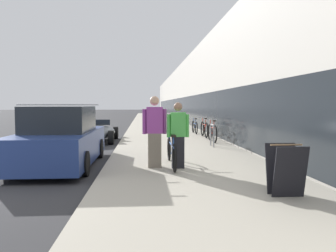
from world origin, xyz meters
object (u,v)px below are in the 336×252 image
object	(u,v)px
person_rider	(178,135)
vintage_roadster_curbside	(96,132)
tandem_bicycle	(172,152)
cruiser_bike_farthest	(195,127)
sandwich_board_sign	(286,170)
parked_sedan_curbside	(61,139)
cruiser_bike_middle	(204,129)
cruiser_bike_nearest	(212,132)
person_bystander	(155,132)
bike_rack_hoop	(212,133)

from	to	relation	value
person_rider	vintage_roadster_curbside	size ratio (longest dim) A/B	0.40
tandem_bicycle	cruiser_bike_farthest	distance (m)	9.71
sandwich_board_sign	parked_sedan_curbside	xyz separation A→B (m)	(-4.71, 3.67, 0.17)
parked_sedan_curbside	vintage_roadster_curbside	size ratio (longest dim) A/B	1.09
cruiser_bike_middle	cruiser_bike_nearest	bearing A→B (deg)	-90.81
cruiser_bike_middle	parked_sedan_curbside	distance (m)	8.41
person_rider	cruiser_bike_nearest	size ratio (longest dim) A/B	0.93
person_bystander	person_rider	bearing A→B (deg)	-12.79
vintage_roadster_curbside	cruiser_bike_middle	bearing A→B (deg)	6.28
bike_rack_hoop	cruiser_bike_nearest	distance (m)	1.60
person_bystander	vintage_roadster_curbside	world-z (taller)	person_bystander
cruiser_bike_middle	cruiser_bike_farthest	bearing A→B (deg)	93.84
cruiser_bike_nearest	parked_sedan_curbside	size ratio (longest dim) A/B	0.39
person_rider	parked_sedan_curbside	distance (m)	3.29
person_bystander	cruiser_bike_middle	world-z (taller)	person_bystander
person_rider	tandem_bicycle	bearing A→B (deg)	114.99
tandem_bicycle	cruiser_bike_middle	bearing A→B (deg)	73.18
bike_rack_hoop	cruiser_bike_nearest	xyz separation A→B (m)	(0.33, 1.56, -0.12)
person_rider	bike_rack_hoop	xyz separation A→B (m)	(1.74, 4.12, -0.31)
person_bystander	cruiser_bike_middle	xyz separation A→B (m)	(2.68, 7.54, -0.50)
sandwich_board_sign	cruiser_bike_farthest	bearing A→B (deg)	88.33
person_bystander	vintage_roadster_curbside	size ratio (longest dim) A/B	0.44
person_rider	person_bystander	distance (m)	0.60
bike_rack_hoop	person_bystander	bearing A→B (deg)	-120.14
sandwich_board_sign	vintage_roadster_curbside	bearing A→B (deg)	115.55
bike_rack_hoop	vintage_roadster_curbside	world-z (taller)	vintage_roadster_curbside
vintage_roadster_curbside	tandem_bicycle	bearing A→B (deg)	-66.90
person_rider	sandwich_board_sign	distance (m)	3.08
cruiser_bike_farthest	parked_sedan_curbside	bearing A→B (deg)	-120.24
person_rider	person_bystander	size ratio (longest dim) A/B	0.91
tandem_bicycle	cruiser_bike_middle	xyz separation A→B (m)	(2.23, 7.39, 0.03)
person_bystander	bike_rack_hoop	size ratio (longest dim) A/B	2.11
tandem_bicycle	sandwich_board_sign	world-z (taller)	sandwich_board_sign
person_bystander	sandwich_board_sign	bearing A→B (deg)	-51.52
cruiser_bike_nearest	parked_sedan_curbside	xyz separation A→B (m)	(-5.18, -4.61, 0.23)
cruiser_bike_nearest	vintage_roadster_curbside	bearing A→B (deg)	164.39
person_rider	sandwich_board_sign	size ratio (longest dim) A/B	1.81
cruiser_bike_middle	sandwich_board_sign	world-z (taller)	cruiser_bike_middle
person_bystander	cruiser_bike_nearest	bearing A→B (deg)	64.49
person_bystander	parked_sedan_curbside	distance (m)	2.71
tandem_bicycle	parked_sedan_curbside	distance (m)	3.09
cruiser_bike_farthest	person_bystander	bearing A→B (deg)	-104.75
cruiser_bike_nearest	vintage_roadster_curbside	world-z (taller)	cruiser_bike_nearest
sandwich_board_sign	cruiser_bike_middle	bearing A→B (deg)	87.21
cruiser_bike_middle	cruiser_bike_farthest	size ratio (longest dim) A/B	1.00
bike_rack_hoop	sandwich_board_sign	distance (m)	6.72
bike_rack_hoop	cruiser_bike_nearest	bearing A→B (deg)	77.97
cruiser_bike_nearest	cruiser_bike_farthest	world-z (taller)	cruiser_bike_nearest
cruiser_bike_nearest	person_rider	bearing A→B (deg)	-110.05
person_bystander	sandwich_board_sign	size ratio (longest dim) A/B	1.99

